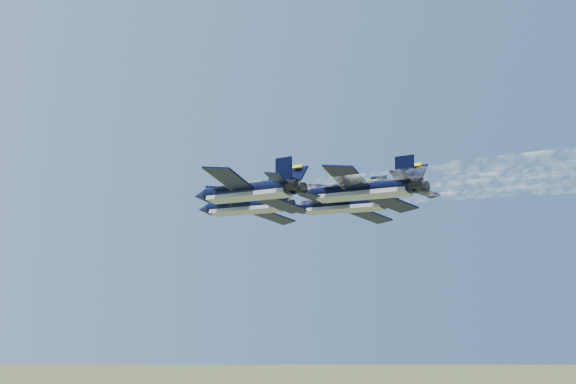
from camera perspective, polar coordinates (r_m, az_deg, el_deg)
jet_lead at (r=97.28m, az=-3.52°, el=-1.14°), size 14.16×18.92×5.24m
jet_left at (r=83.61m, az=-3.31°, el=0.04°), size 14.16×18.92×5.24m
jet_right at (r=95.79m, az=4.26°, el=-1.02°), size 14.16×18.92×5.24m
jet_slot at (r=82.88m, az=5.70°, el=0.14°), size 14.16×18.92×5.24m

